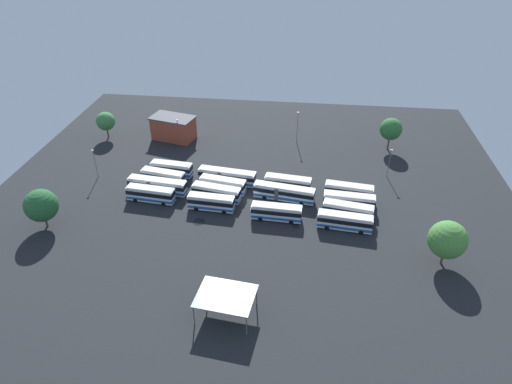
{
  "coord_description": "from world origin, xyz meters",
  "views": [
    {
      "loc": [
        11.45,
        -84.62,
        57.31
      ],
      "look_at": [
        1.09,
        0.92,
        1.56
      ],
      "focal_mm": 31.61,
      "sensor_mm": 36.0,
      "label": 1
    }
  ],
  "objects": [
    {
      "name": "lamp_post_by_building",
      "position": [
        32.08,
        14.16,
        4.18
      ],
      "size": [
        0.56,
        0.28,
        7.55
      ],
      "color": "slate",
      "rests_on": "ground_plane"
    },
    {
      "name": "bus_row2_slot3",
      "position": [
        8.11,
        5.11,
        1.87
      ],
      "size": [
        11.02,
        3.9,
        3.55
      ],
      "color": "silver",
      "rests_on": "ground_plane"
    },
    {
      "name": "lamp_post_far_corner",
      "position": [
        -23.52,
        25.42,
        4.06
      ],
      "size": [
        0.56,
        0.28,
        7.31
      ],
      "color": "slate",
      "rests_on": "ground_plane"
    },
    {
      "name": "bus_row0_slot0",
      "position": [
        -22.3,
        -3.24,
        1.88
      ],
      "size": [
        11.14,
        3.66,
        3.55
      ],
      "color": "silver",
      "rests_on": "ground_plane"
    },
    {
      "name": "bus_row1_slot0",
      "position": [
        -8.08,
        -4.86,
        1.87
      ],
      "size": [
        10.35,
        3.28,
        3.55
      ],
      "color": "silver",
      "rests_on": "ground_plane"
    },
    {
      "name": "bus_row3_slot1",
      "position": [
        21.49,
        -4.48,
        1.87
      ],
      "size": [
        10.91,
        4.34,
        3.55
      ],
      "color": "silver",
      "rests_on": "ground_plane"
    },
    {
      "name": "puddle_back_corner",
      "position": [
        -9.82,
        -9.82,
        0.0
      ],
      "size": [
        2.6,
        2.6,
        0.01
      ],
      "primitive_type": "cylinder",
      "color": "black",
      "rests_on": "ground_plane"
    },
    {
      "name": "tree_northwest",
      "position": [
        -41.04,
        -15.07,
        5.28
      ],
      "size": [
        6.78,
        6.78,
        8.68
      ],
      "color": "brown",
      "rests_on": "ground_plane"
    },
    {
      "name": "puddle_between_rows",
      "position": [
        4.86,
        -3.17,
        0.0
      ],
      "size": [
        1.97,
        1.97,
        0.01
      ],
      "primitive_type": "cylinder",
      "color": "black",
      "rests_on": "ground_plane"
    },
    {
      "name": "tree_south_edge",
      "position": [
        34.06,
        29.18,
        6.03
      ],
      "size": [
        5.92,
        5.92,
        9.01
      ],
      "color": "brown",
      "rests_on": "ground_plane"
    },
    {
      "name": "lamp_post_near_entrance",
      "position": [
        -38.75,
        5.44,
        4.15
      ],
      "size": [
        0.56,
        0.28,
        7.47
      ],
      "color": "slate",
      "rests_on": "ground_plane"
    },
    {
      "name": "bus_row3_slot2",
      "position": [
        21.92,
        -0.69,
        1.88
      ],
      "size": [
        11.37,
        3.44,
        3.55
      ],
      "color": "silver",
      "rests_on": "ground_plane"
    },
    {
      "name": "bus_row3_slot0",
      "position": [
        20.69,
        -8.39,
        1.88
      ],
      "size": [
        11.43,
        3.79,
        3.55
      ],
      "color": "silver",
      "rests_on": "ground_plane"
    },
    {
      "name": "ground_plane",
      "position": [
        0.0,
        0.0,
        0.0
      ],
      "size": [
        121.01,
        121.01,
        0.0
      ],
      "primitive_type": "plane",
      "color": "black"
    },
    {
      "name": "puddle_front_lane",
      "position": [
        10.73,
        -8.94,
        0.0
      ],
      "size": [
        1.55,
        1.55,
        0.01
      ],
      "primitive_type": "cylinder",
      "color": "black",
      "rests_on": "ground_plane"
    },
    {
      "name": "tree_north_edge",
      "position": [
        38.33,
        -17.0,
        5.63
      ],
      "size": [
        7.05,
        7.05,
        9.17
      ],
      "color": "brown",
      "rests_on": "ground_plane"
    },
    {
      "name": "bus_row0_slot3",
      "position": [
        -20.77,
        8.46,
        1.87
      ],
      "size": [
        10.4,
        3.61,
        3.55
      ],
      "color": "silver",
      "rests_on": "ground_plane"
    },
    {
      "name": "lamp_post_mid_lot",
      "position": [
        9.06,
        30.6,
        4.94
      ],
      "size": [
        0.56,
        0.28,
        9.04
      ],
      "color": "slate",
      "rests_on": "ground_plane"
    },
    {
      "name": "depot_building",
      "position": [
        -25.85,
        28.66,
        3.33
      ],
      "size": [
        13.32,
        9.52,
        6.62
      ],
      "color": "#99422D",
      "rests_on": "ground_plane"
    },
    {
      "name": "maintenance_shelter",
      "position": [
        0.4,
        -34.09,
        4.03
      ],
      "size": [
        10.05,
        8.25,
        4.23
      ],
      "color": "slate",
      "rests_on": "ground_plane"
    },
    {
      "name": "bus_row0_slot2",
      "position": [
        -21.71,
        4.38,
        1.87
      ],
      "size": [
        10.94,
        4.4,
        3.55
      ],
      "color": "silver",
      "rests_on": "ground_plane"
    },
    {
      "name": "bus_row1_slot1",
      "position": [
        -7.69,
        -0.87,
        1.88
      ],
      "size": [
        11.34,
        4.43,
        3.55
      ],
      "color": "silver",
      "rests_on": "ground_plane"
    },
    {
      "name": "bus_row2_slot2",
      "position": [
        7.45,
        0.97,
        1.88
      ],
      "size": [
        14.08,
        4.71,
        3.55
      ],
      "color": "silver",
      "rests_on": "ground_plane"
    },
    {
      "name": "bus_row1_slot2",
      "position": [
        -6.88,
        2.58,
        1.87
      ],
      "size": [
        11.03,
        4.37,
        3.55
      ],
      "color": "silver",
      "rests_on": "ground_plane"
    },
    {
      "name": "bus_row2_slot0",
      "position": [
        6.44,
        -6.82,
        1.87
      ],
      "size": [
        10.78,
        3.12,
        3.55
      ],
      "color": "silver",
      "rests_on": "ground_plane"
    },
    {
      "name": "bus_row0_slot1",
      "position": [
        -21.98,
        0.49,
        1.88
      ],
      "size": [
        14.04,
        4.1,
        3.55
      ],
      "color": "silver",
      "rests_on": "ground_plane"
    },
    {
      "name": "bus_row3_slot3",
      "position": [
        22.12,
        3.39,
        1.87
      ],
      "size": [
        11.1,
        3.95,
        3.55
      ],
      "color": "silver",
      "rests_on": "ground_plane"
    },
    {
      "name": "bus_row1_slot3",
      "position": [
        -6.61,
        6.54,
        1.88
      ],
      "size": [
        14.06,
        4.35,
        3.55
      ],
      "color": "silver",
      "rests_on": "ground_plane"
    },
    {
      "name": "tree_west_edge",
      "position": [
        -44.88,
        26.92,
        5.08
      ],
      "size": [
        5.24,
        5.24,
        7.71
      ],
      "color": "brown",
      "rests_on": "ground_plane"
    }
  ]
}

